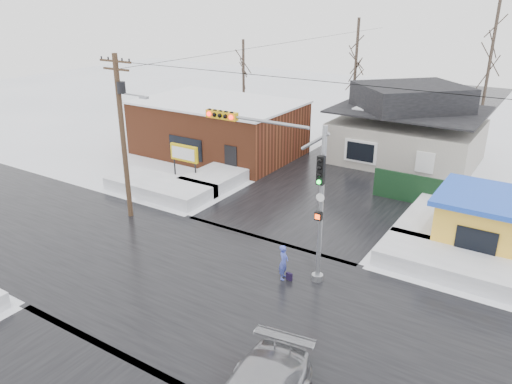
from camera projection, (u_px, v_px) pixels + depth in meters
The scene contains 19 objects.
ground at pixel (204, 285), 21.67m from camera, with size 120.00×120.00×0.00m, color white.
road_ns at pixel (204, 285), 21.67m from camera, with size 10.00×120.00×0.02m, color black.
road_ew at pixel (204, 285), 21.67m from camera, with size 120.00×10.00×0.02m, color black.
snowbank_nw at pixel (160, 187), 31.51m from camera, with size 7.00×3.00×0.80m, color white.
snowbank_ne at pixel (457, 265), 22.50m from camera, with size 7.00×3.00×0.80m, color white.
snowbank_nside_w at pixel (231, 171), 34.42m from camera, with size 3.00×8.00×0.80m, color white.
snowbank_nside_e at pixel (439, 216), 27.41m from camera, with size 3.00×8.00×0.80m, color white.
traffic_signal at pixel (288, 178), 21.10m from camera, with size 6.05×0.68×7.00m.
utility_pole at pixel (123, 129), 26.49m from camera, with size 3.15×0.44×9.00m.
brick_building at pixel (219, 127), 38.93m from camera, with size 12.20×8.20×4.12m.
marquee_sign at pixel (184, 154), 32.90m from camera, with size 2.20×0.21×2.55m.
house at pixel (408, 127), 36.92m from camera, with size 10.40×8.40×5.76m.
kiosk at pixel (484, 222), 24.20m from camera, with size 4.60×4.60×2.88m.
fence at pixel (440, 194), 29.04m from camera, with size 8.00×0.12×1.80m, color black.
tree_far_left at pixel (357, 44), 41.08m from camera, with size 3.00×3.00×10.00m.
tree_far_mid at pixel (496, 26), 37.05m from camera, with size 3.00×3.00×12.00m.
tree_far_west at pixel (243, 58), 45.11m from camera, with size 3.00×3.00×8.00m.
pedestrian at pixel (284, 262), 21.86m from camera, with size 0.59×0.39×1.62m, color #4350BC.
shopping_bag at pixel (289, 277), 21.95m from camera, with size 0.28×0.12×0.35m, color black.
Camera 1 is at (11.96, -14.47, 11.77)m, focal length 35.00 mm.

